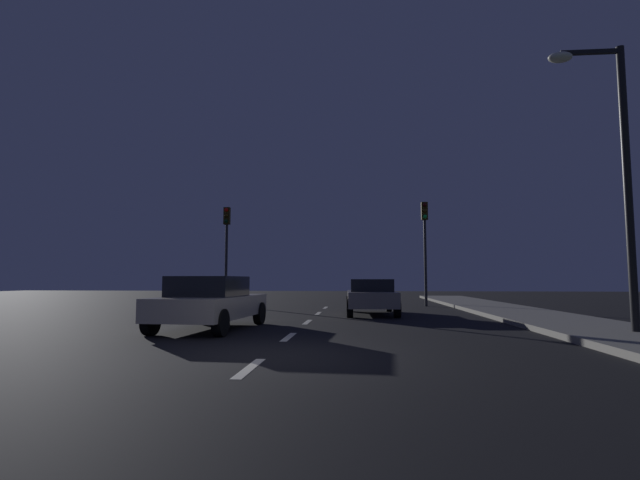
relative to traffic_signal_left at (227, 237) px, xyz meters
name	(u,v)px	position (x,y,z in m)	size (l,w,h in m)	color
ground_plane	(309,320)	(5.28, -8.53, -3.56)	(80.00, 80.00, 0.00)	black
sidewalk_curb_right	(551,320)	(12.78, -8.53, -3.48)	(3.00, 40.00, 0.15)	gray
lane_stripe_nearest	(250,368)	(5.28, -16.73, -3.55)	(0.16, 1.60, 0.01)	silver
lane_stripe_second	(289,337)	(5.28, -12.93, -3.55)	(0.16, 1.60, 0.01)	silver
lane_stripe_third	(307,322)	(5.28, -9.13, -3.55)	(0.16, 1.60, 0.01)	silver
lane_stripe_fourth	(318,313)	(5.28, -5.33, -3.55)	(0.16, 1.60, 0.01)	silver
lane_stripe_fifth	(326,308)	(5.28, -1.53, -3.55)	(0.16, 1.60, 0.01)	silver
traffic_signal_left	(227,237)	(0.00, 0.00, 0.00)	(0.32, 0.38, 5.09)	#2D2D30
traffic_signal_right	(425,233)	(10.18, 0.00, 0.08)	(0.32, 0.38, 5.22)	#2D2D30
car_stopped_ahead	(371,296)	(7.33, -5.70, -2.86)	(1.98, 4.33, 1.33)	gray
car_adjacent_lane	(211,302)	(2.95, -11.46, -2.84)	(2.21, 4.37, 1.40)	beige
street_lamp_right	(614,159)	(12.81, -12.49, 0.55)	(1.73, 0.36, 6.80)	black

